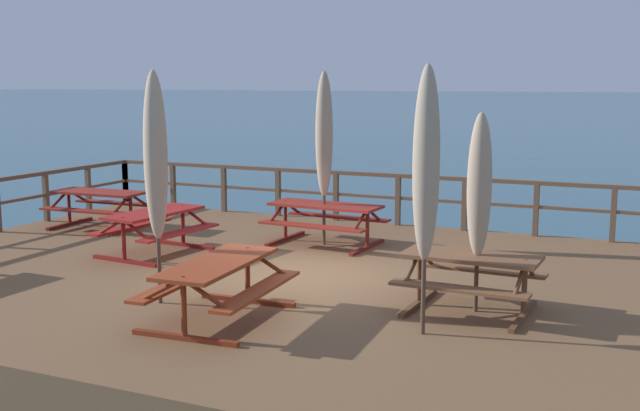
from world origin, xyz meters
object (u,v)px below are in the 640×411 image
object	(u,v)px
patio_umbrella_short_front	(156,157)
picnic_table_back_right	(325,215)
picnic_table_mid_right	(471,270)
picnic_table_mid_left	(218,277)
patio_umbrella_tall_mid_right	(324,135)
picnic_table_front_left	(99,201)
patio_umbrella_tall_front	(479,186)
picnic_table_back_left	(154,223)
patio_umbrella_short_back	(426,165)

from	to	relation	value
patio_umbrella_short_front	picnic_table_back_right	bearing A→B (deg)	83.70
picnic_table_mid_right	picnic_table_mid_left	world-z (taller)	same
picnic_table_mid_left	patio_umbrella_tall_mid_right	xyz separation A→B (m)	(-0.67, 4.80, 1.47)
picnic_table_front_left	patio_umbrella_short_front	size ratio (longest dim) A/B	0.62
picnic_table_mid_right	patio_umbrella_tall_front	bearing A→B (deg)	24.22
picnic_table_back_left	patio_umbrella_tall_mid_right	xyz separation A→B (m)	(2.37, 1.98, 1.48)
patio_umbrella_short_back	patio_umbrella_tall_mid_right	bearing A→B (deg)	126.93
picnic_table_front_left	patio_umbrella_short_back	size ratio (longest dim) A/B	0.62
picnic_table_back_left	picnic_table_mid_left	xyz separation A→B (m)	(3.04, -2.82, 0.00)
patio_umbrella_tall_mid_right	picnic_table_back_right	bearing A→B (deg)	-12.03
picnic_table_mid_right	patio_umbrella_tall_front	xyz separation A→B (m)	(0.07, 0.03, 1.11)
picnic_table_mid_right	picnic_table_back_left	bearing A→B (deg)	169.15
picnic_table_front_left	picnic_table_mid_right	bearing A→B (deg)	-17.90
picnic_table_front_left	patio_umbrella_tall_front	world-z (taller)	patio_umbrella_tall_front
picnic_table_back_left	patio_umbrella_short_back	bearing A→B (deg)	-22.24
picnic_table_back_left	patio_umbrella_tall_front	bearing A→B (deg)	-10.42
picnic_table_back_left	patio_umbrella_tall_mid_right	distance (m)	3.42
patio_umbrella_tall_front	patio_umbrella_short_front	xyz separation A→B (m)	(-4.03, -1.40, 0.34)
picnic_table_mid_left	patio_umbrella_short_front	bearing A→B (deg)	163.87
picnic_table_back_right	picnic_table_mid_left	xyz separation A→B (m)	(0.65, -4.79, -0.00)
patio_umbrella_tall_front	patio_umbrella_tall_mid_right	size ratio (longest dim) A/B	0.82
picnic_table_back_left	patio_umbrella_tall_front	xyz separation A→B (m)	(5.93, -1.09, 1.11)
picnic_table_back_left	picnic_table_back_right	bearing A→B (deg)	39.51
picnic_table_back_left	picnic_table_front_left	size ratio (longest dim) A/B	1.02
picnic_table_back_right	patio_umbrella_tall_front	bearing A→B (deg)	-40.92
picnic_table_mid_left	patio_umbrella_tall_mid_right	world-z (taller)	patio_umbrella_tall_mid_right
patio_umbrella_tall_mid_right	picnic_table_mid_right	bearing A→B (deg)	-41.64
picnic_table_mid_left	picnic_table_front_left	distance (m)	7.14
patio_umbrella_tall_mid_right	patio_umbrella_short_back	bearing A→B (deg)	-53.07
patio_umbrella_short_front	patio_umbrella_tall_front	bearing A→B (deg)	19.09
picnic_table_mid_right	picnic_table_back_right	size ratio (longest dim) A/B	0.84
picnic_table_mid_left	patio_umbrella_tall_mid_right	distance (m)	5.06
picnic_table_front_left	patio_umbrella_tall_front	size ratio (longest dim) A/B	0.75
picnic_table_front_left	patio_umbrella_short_front	world-z (taller)	patio_umbrella_short_front
patio_umbrella_short_back	picnic_table_mid_left	bearing A→B (deg)	-167.98
picnic_table_mid_left	picnic_table_front_left	xyz separation A→B (m)	(-5.61, 4.41, -0.00)
picnic_table_back_left	patio_umbrella_short_front	size ratio (longest dim) A/B	0.64
patio_umbrella_tall_front	patio_umbrella_short_back	size ratio (longest dim) A/B	0.82
patio_umbrella_tall_front	patio_umbrella_short_front	distance (m)	4.28
picnic_table_mid_left	picnic_table_back_right	bearing A→B (deg)	97.68
patio_umbrella_tall_front	patio_umbrella_short_back	distance (m)	1.30
picnic_table_mid_left	patio_umbrella_short_front	distance (m)	1.87
picnic_table_mid_left	patio_umbrella_short_back	bearing A→B (deg)	12.02
picnic_table_mid_left	picnic_table_front_left	bearing A→B (deg)	141.79
picnic_table_back_left	patio_umbrella_tall_front	world-z (taller)	patio_umbrella_tall_front
picnic_table_mid_left	patio_umbrella_tall_front	distance (m)	3.54
patio_umbrella_tall_front	patio_umbrella_tall_mid_right	xyz separation A→B (m)	(-3.57, 3.07, 0.37)
picnic_table_mid_left	patio_umbrella_tall_front	size ratio (longest dim) A/B	0.82
picnic_table_mid_left	patio_umbrella_short_front	world-z (taller)	patio_umbrella_short_front
picnic_table_back_right	patio_umbrella_short_back	world-z (taller)	patio_umbrella_short_back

